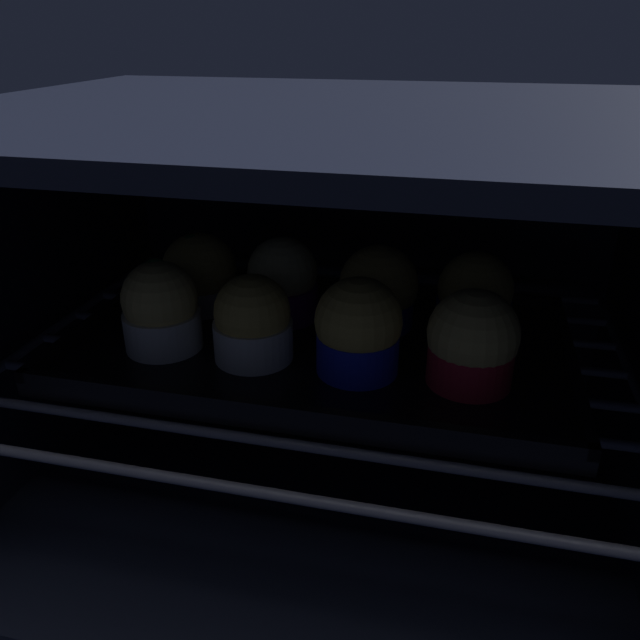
{
  "coord_description": "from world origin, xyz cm",
  "views": [
    {
      "loc": [
        11.83,
        -27.59,
        41.26
      ],
      "look_at": [
        0.0,
        22.0,
        17.21
      ],
      "focal_mm": 35.54,
      "sensor_mm": 36.0,
      "label": 1
    }
  ],
  "objects_px": {
    "muffin_row1_col0": "(200,275)",
    "muffin_row1_col2": "(378,291)",
    "baking_tray": "(320,345)",
    "muffin_row0_col1": "(253,322)",
    "muffin_row1_col1": "(283,282)",
    "muffin_row0_col3": "(472,342)",
    "muffin_row0_col2": "(358,330)",
    "muffin_row0_col0": "(161,308)",
    "muffin_row1_col3": "(474,298)"
  },
  "relations": [
    {
      "from": "muffin_row0_col3",
      "to": "muffin_row1_col1",
      "type": "relative_size",
      "value": 0.98
    },
    {
      "from": "muffin_row0_col0",
      "to": "muffin_row0_col2",
      "type": "relative_size",
      "value": 0.98
    },
    {
      "from": "muffin_row1_col0",
      "to": "muffin_row1_col3",
      "type": "bearing_deg",
      "value": 0.3
    },
    {
      "from": "muffin_row0_col3",
      "to": "muffin_row1_col0",
      "type": "xyz_separation_m",
      "value": [
        -0.27,
        0.09,
        -0.0
      ]
    },
    {
      "from": "muffin_row0_col0",
      "to": "muffin_row1_col3",
      "type": "xyz_separation_m",
      "value": [
        0.26,
        0.09,
        -0.0
      ]
    },
    {
      "from": "muffin_row0_col1",
      "to": "muffin_row1_col0",
      "type": "xyz_separation_m",
      "value": [
        -0.09,
        0.09,
        0.0
      ]
    },
    {
      "from": "muffin_row1_col3",
      "to": "muffin_row1_col1",
      "type": "bearing_deg",
      "value": -178.37
    },
    {
      "from": "muffin_row0_col2",
      "to": "muffin_row1_col3",
      "type": "xyz_separation_m",
      "value": [
        0.09,
        0.09,
        -0.0
      ]
    },
    {
      "from": "muffin_row0_col3",
      "to": "muffin_row0_col2",
      "type": "bearing_deg",
      "value": -178.51
    },
    {
      "from": "muffin_row1_col0",
      "to": "muffin_row0_col0",
      "type": "bearing_deg",
      "value": -88.56
    },
    {
      "from": "baking_tray",
      "to": "muffin_row0_col2",
      "type": "bearing_deg",
      "value": -47.26
    },
    {
      "from": "baking_tray",
      "to": "muffin_row0_col1",
      "type": "distance_m",
      "value": 0.08
    },
    {
      "from": "muffin_row0_col1",
      "to": "muffin_row0_col3",
      "type": "relative_size",
      "value": 0.95
    },
    {
      "from": "muffin_row0_col0",
      "to": "muffin_row1_col0",
      "type": "relative_size",
      "value": 1.04
    },
    {
      "from": "muffin_row0_col0",
      "to": "muffin_row0_col2",
      "type": "bearing_deg",
      "value": -0.8
    },
    {
      "from": "muffin_row1_col3",
      "to": "muffin_row0_col2",
      "type": "bearing_deg",
      "value": -134.06
    },
    {
      "from": "muffin_row1_col2",
      "to": "muffin_row1_col1",
      "type": "bearing_deg",
      "value": -177.51
    },
    {
      "from": "muffin_row1_col1",
      "to": "muffin_row0_col0",
      "type": "bearing_deg",
      "value": -134.73
    },
    {
      "from": "muffin_row0_col2",
      "to": "muffin_row1_col3",
      "type": "bearing_deg",
      "value": 45.94
    },
    {
      "from": "muffin_row1_col0",
      "to": "muffin_row1_col2",
      "type": "bearing_deg",
      "value": 0.09
    },
    {
      "from": "muffin_row0_col1",
      "to": "muffin_row1_col3",
      "type": "relative_size",
      "value": 0.96
    },
    {
      "from": "muffin_row0_col0",
      "to": "baking_tray",
      "type": "bearing_deg",
      "value": 18.39
    },
    {
      "from": "muffin_row0_col0",
      "to": "muffin_row0_col2",
      "type": "xyz_separation_m",
      "value": [
        0.17,
        -0.0,
        -0.0
      ]
    },
    {
      "from": "muffin_row1_col3",
      "to": "muffin_row0_col0",
      "type": "bearing_deg",
      "value": -161.07
    },
    {
      "from": "baking_tray",
      "to": "muffin_row0_col3",
      "type": "xyz_separation_m",
      "value": [
        0.13,
        -0.04,
        0.04
      ]
    },
    {
      "from": "baking_tray",
      "to": "muffin_row1_col3",
      "type": "bearing_deg",
      "value": 19.46
    },
    {
      "from": "muffin_row0_col3",
      "to": "muffin_row1_col1",
      "type": "height_order",
      "value": "muffin_row1_col1"
    },
    {
      "from": "muffin_row1_col2",
      "to": "baking_tray",
      "type": "bearing_deg",
      "value": -134.6
    },
    {
      "from": "baking_tray",
      "to": "muffin_row0_col1",
      "type": "bearing_deg",
      "value": -137.12
    },
    {
      "from": "baking_tray",
      "to": "muffin_row0_col2",
      "type": "height_order",
      "value": "muffin_row0_col2"
    },
    {
      "from": "muffin_row1_col1",
      "to": "muffin_row0_col1",
      "type": "bearing_deg",
      "value": -90.58
    },
    {
      "from": "muffin_row0_col0",
      "to": "muffin_row0_col2",
      "type": "height_order",
      "value": "muffin_row0_col2"
    },
    {
      "from": "muffin_row0_col2",
      "to": "muffin_row1_col2",
      "type": "relative_size",
      "value": 1.05
    },
    {
      "from": "baking_tray",
      "to": "muffin_row1_col2",
      "type": "xyz_separation_m",
      "value": [
        0.04,
        0.05,
        0.04
      ]
    },
    {
      "from": "muffin_row1_col0",
      "to": "muffin_row1_col2",
      "type": "distance_m",
      "value": 0.18
    },
    {
      "from": "muffin_row1_col3",
      "to": "muffin_row1_col0",
      "type": "bearing_deg",
      "value": -179.7
    },
    {
      "from": "muffin_row0_col0",
      "to": "muffin_row1_col2",
      "type": "xyz_separation_m",
      "value": [
        0.18,
        0.09,
        -0.0
      ]
    },
    {
      "from": "baking_tray",
      "to": "muffin_row0_col1",
      "type": "height_order",
      "value": "muffin_row0_col1"
    },
    {
      "from": "muffin_row0_col2",
      "to": "muffin_row1_col2",
      "type": "distance_m",
      "value": 0.09
    },
    {
      "from": "muffin_row0_col2",
      "to": "muffin_row1_col3",
      "type": "relative_size",
      "value": 1.04
    },
    {
      "from": "muffin_row0_col2",
      "to": "muffin_row1_col1",
      "type": "xyz_separation_m",
      "value": [
        -0.09,
        0.09,
        -0.0
      ]
    },
    {
      "from": "muffin_row0_col0",
      "to": "muffin_row0_col2",
      "type": "distance_m",
      "value": 0.17
    },
    {
      "from": "muffin_row0_col3",
      "to": "muffin_row0_col1",
      "type": "bearing_deg",
      "value": -179.86
    },
    {
      "from": "muffin_row0_col2",
      "to": "muffin_row1_col2",
      "type": "height_order",
      "value": "muffin_row0_col2"
    },
    {
      "from": "baking_tray",
      "to": "muffin_row0_col1",
      "type": "xyz_separation_m",
      "value": [
        -0.05,
        -0.04,
        0.04
      ]
    },
    {
      "from": "muffin_row0_col1",
      "to": "muffin_row1_col1",
      "type": "distance_m",
      "value": 0.09
    },
    {
      "from": "muffin_row1_col1",
      "to": "muffin_row1_col3",
      "type": "bearing_deg",
      "value": 1.63
    },
    {
      "from": "muffin_row0_col3",
      "to": "muffin_row1_col2",
      "type": "xyz_separation_m",
      "value": [
        -0.09,
        0.09,
        -0.0
      ]
    },
    {
      "from": "baking_tray",
      "to": "muffin_row1_col2",
      "type": "bearing_deg",
      "value": 45.4
    },
    {
      "from": "muffin_row0_col0",
      "to": "muffin_row0_col1",
      "type": "bearing_deg",
      "value": -0.37
    }
  ]
}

